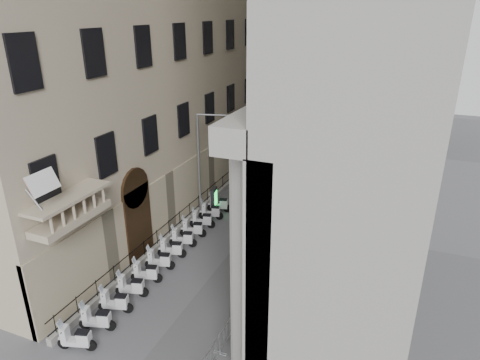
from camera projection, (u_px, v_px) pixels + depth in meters
The scene contains 29 objects.
iron_fence at pixel (196, 215), 30.97m from camera, with size 0.30×28.00×1.40m, color black, non-canonical shape.
blue_awning at pixel (334, 192), 34.89m from camera, with size 1.60×3.00×3.00m, color navy, non-canonical shape.
flag at pixel (71, 334), 19.69m from camera, with size 1.00×1.40×8.20m, color #9E0C11, non-canonical shape.
scooter_0 at pixel (79, 349), 18.79m from camera, with size 0.56×1.40×1.50m, color silver, non-canonical shape.
scooter_1 at pixel (99, 329), 19.95m from camera, with size 0.56×1.40×1.50m, color silver, non-canonical shape.
scooter_2 at pixel (117, 312), 21.11m from camera, with size 0.56×1.40×1.50m, color silver, non-canonical shape.
scooter_3 at pixel (133, 296), 22.27m from camera, with size 0.56×1.40×1.50m, color silver, non-canonical shape.
scooter_4 at pixel (147, 282), 23.43m from camera, with size 0.56×1.40×1.50m, color silver, non-canonical shape.
scooter_5 at pixel (161, 269), 24.59m from camera, with size 0.56×1.40×1.50m, color silver, non-canonical shape.
scooter_6 at pixel (173, 257), 25.75m from camera, with size 0.56×1.40×1.50m, color silver, non-canonical shape.
scooter_7 at pixel (184, 246), 26.91m from camera, with size 0.56×1.40×1.50m, color silver, non-canonical shape.
scooter_8 at pixel (194, 237), 28.07m from camera, with size 0.56×1.40×1.50m, color silver, non-canonical shape.
scooter_9 at pixel (203, 227), 29.23m from camera, with size 0.56×1.40×1.50m, color silver, non-canonical shape.
scooter_10 at pixel (211, 219), 30.39m from camera, with size 0.56×1.40×1.50m, color silver, non-canonical shape.
scooter_11 at pixel (219, 211), 31.55m from camera, with size 0.56×1.40×1.50m, color silver, non-canonical shape.
barrier_1 at pixel (231, 335), 19.63m from camera, with size 0.60×2.40×1.10m, color #A9ACB0, non-canonical shape.
barrier_2 at pixel (251, 302), 21.78m from camera, with size 0.60×2.40×1.10m, color #A9ACB0, non-canonical shape.
barrier_3 at pixel (267, 276), 23.93m from camera, with size 0.60×2.40×1.10m, color #A9ACB0, non-canonical shape.
barrier_4 at pixel (280, 254), 26.08m from camera, with size 0.60×2.40×1.10m, color #A9ACB0, non-canonical shape.
barrier_5 at pixel (291, 235), 28.23m from camera, with size 0.60×2.40×1.10m, color #A9ACB0, non-canonical shape.
barrier_6 at pixel (301, 219), 30.37m from camera, with size 0.60×2.40×1.10m, color #A9ACB0, non-canonical shape.
barrier_7 at pixel (309, 205), 32.52m from camera, with size 0.60×2.40×1.10m, color #A9ACB0, non-canonical shape.
barrier_8 at pixel (316, 193), 34.67m from camera, with size 0.60×2.40×1.10m, color #A9ACB0, non-canonical shape.
security_tent at pixel (251, 146), 37.66m from camera, with size 3.94×3.94×3.20m.
street_lamp at pixel (203, 158), 29.14m from camera, with size 2.41×0.74×7.52m.
info_kiosk at pixel (214, 200), 31.06m from camera, with size 0.43×0.92×1.88m.
pedestrian_a at pixel (290, 192), 32.48m from camera, with size 0.71×0.47×1.96m, color #0D1636.
pedestrian_b at pixel (304, 155), 41.12m from camera, with size 0.82×0.64×1.69m, color black.
pedestrian_c at pixel (279, 163), 39.05m from camera, with size 0.81×0.53×1.66m, color black.
Camera 1 is at (9.10, -6.53, 13.94)m, focal length 32.00 mm.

